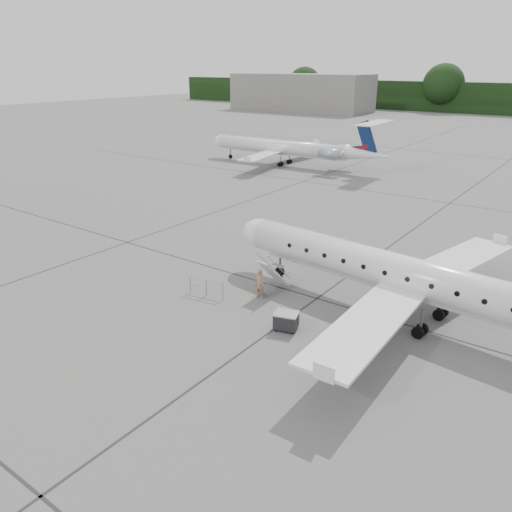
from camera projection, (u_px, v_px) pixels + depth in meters
The scene contains 8 objects.
ground at pixel (359, 371), 21.86m from camera, with size 320.00×320.00×0.00m, color slate.
terminal_building at pixel (301, 92), 141.46m from camera, with size 40.00×14.00×10.00m, color slate.
main_regional_jet at pixel (420, 260), 24.86m from camera, with size 26.65×19.19×6.83m, color silver, non-canonical shape.
airstair at pixel (273, 275), 29.13m from camera, with size 0.85×2.10×2.14m, color silver, non-canonical shape.
passenger at pixel (260, 284), 28.37m from camera, with size 0.63×0.41×1.73m, color #976852.
safety_railing at pixel (206, 288), 28.77m from camera, with size 2.20×0.08×1.00m, color gray, non-canonical shape.
baggage_cart at pixel (286, 321), 25.09m from camera, with size 1.14×0.92×0.99m, color black, non-canonical shape.
bg_regional_left at pixel (280, 140), 65.67m from camera, with size 24.22×17.44×6.35m, color silver, non-canonical shape.
Camera 1 is at (7.26, -17.69, 12.57)m, focal length 35.00 mm.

